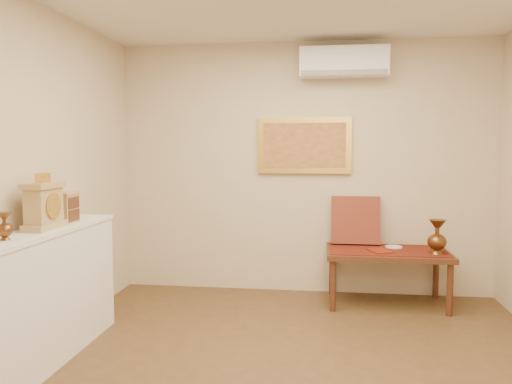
% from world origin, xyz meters
% --- Properties ---
extents(wall_back, '(4.00, 0.02, 2.70)m').
position_xyz_m(wall_back, '(0.00, 2.25, 1.35)').
color(wall_back, beige).
rests_on(wall_back, ground).
extents(wall_front, '(4.00, 0.02, 2.70)m').
position_xyz_m(wall_front, '(0.00, -2.25, 1.35)').
color(wall_front, beige).
rests_on(wall_front, ground).
extents(wall_left, '(0.02, 4.50, 2.70)m').
position_xyz_m(wall_left, '(-2.00, 0.00, 1.35)').
color(wall_left, beige).
rests_on(wall_left, ground).
extents(brass_urn_small, '(0.10, 0.10, 0.23)m').
position_xyz_m(brass_urn_small, '(-1.82, -0.25, 1.10)').
color(brass_urn_small, brown).
rests_on(brass_urn_small, display_ledge).
extents(table_cloth, '(1.14, 0.59, 0.01)m').
position_xyz_m(table_cloth, '(0.85, 1.88, 0.55)').
color(table_cloth, '#611C10').
rests_on(table_cloth, low_table).
extents(brass_urn_tall, '(0.18, 0.18, 0.41)m').
position_xyz_m(brass_urn_tall, '(1.29, 1.74, 0.76)').
color(brass_urn_tall, brown).
rests_on(brass_urn_tall, table_cloth).
extents(plate, '(0.17, 0.17, 0.01)m').
position_xyz_m(plate, '(0.93, 2.00, 0.56)').
color(plate, white).
rests_on(plate, table_cloth).
extents(menu, '(0.26, 0.30, 0.01)m').
position_xyz_m(menu, '(0.76, 1.79, 0.56)').
color(menu, maroon).
rests_on(menu, table_cloth).
extents(cushion, '(0.50, 0.20, 0.51)m').
position_xyz_m(cushion, '(0.55, 2.15, 0.81)').
color(cushion, '#5B121A').
rests_on(cushion, table_cloth).
extents(display_ledge, '(0.37, 2.02, 0.98)m').
position_xyz_m(display_ledge, '(-1.82, 0.00, 0.49)').
color(display_ledge, white).
rests_on(display_ledge, floor).
extents(mantel_clock, '(0.17, 0.36, 0.41)m').
position_xyz_m(mantel_clock, '(-1.80, 0.19, 1.15)').
color(mantel_clock, tan).
rests_on(mantel_clock, display_ledge).
extents(wooden_chest, '(0.16, 0.21, 0.24)m').
position_xyz_m(wooden_chest, '(-1.82, 0.52, 1.10)').
color(wooden_chest, tan).
rests_on(wooden_chest, display_ledge).
extents(low_table, '(1.20, 0.70, 0.55)m').
position_xyz_m(low_table, '(0.85, 1.88, 0.48)').
color(low_table, '#502918').
rests_on(low_table, floor).
extents(painting, '(1.00, 0.06, 0.60)m').
position_xyz_m(painting, '(0.00, 2.22, 1.60)').
color(painting, gold).
rests_on(painting, wall_back).
extents(ac_unit, '(0.90, 0.25, 0.30)m').
position_xyz_m(ac_unit, '(0.40, 2.12, 2.45)').
color(ac_unit, white).
rests_on(ac_unit, wall_back).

